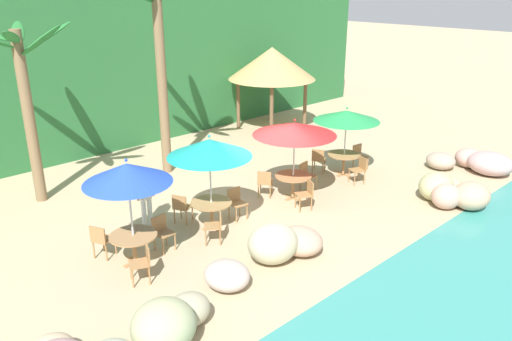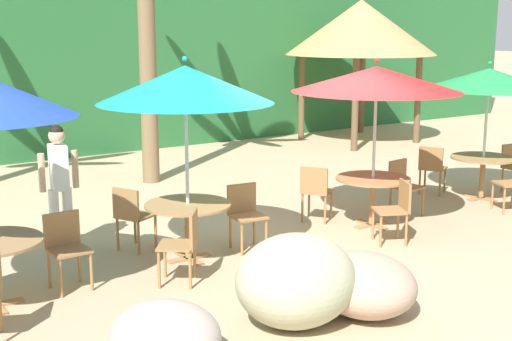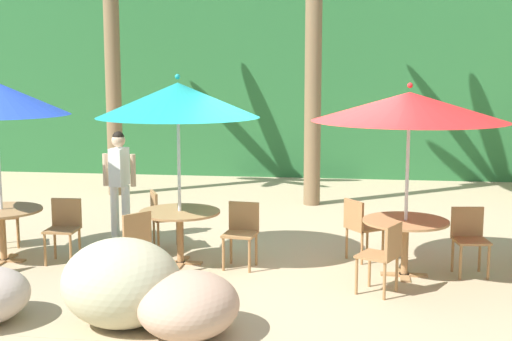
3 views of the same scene
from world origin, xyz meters
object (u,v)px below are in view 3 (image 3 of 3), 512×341
Objects in this scene: dining_table_blue at (2,218)px; chair_teal_left at (132,239)px; chair_blue_seaward at (64,225)px; umbrella_teal at (178,100)px; dining_table_teal at (180,220)px; chair_teal_inland at (162,215)px; palm_tree_nearest at (110,24)px; umbrella_red at (409,107)px; waiter_in_white at (119,177)px; chair_teal_seaward at (242,229)px; chair_red_inland at (360,225)px; dining_table_red at (405,230)px; chair_red_seaward at (469,236)px; chair_red_left at (384,253)px.

dining_table_blue is 1.26× the size of chair_teal_left.
umbrella_teal is at bearing 3.19° from chair_blue_seaward.
chair_teal_left is (2.02, -0.52, -0.10)m from dining_table_blue.
chair_teal_inland reaches higher than dining_table_teal.
dining_table_teal is (-0.00, -0.00, -1.63)m from umbrella_teal.
palm_tree_nearest is at bearing 110.94° from chair_teal_left.
umbrella_red reaches higher than waiter_in_white.
chair_teal_seaward is 6.75m from palm_tree_nearest.
chair_red_inland is 0.17× the size of palm_tree_nearest.
chair_teal_left is at bearing -150.89° from chair_teal_seaward.
chair_blue_seaward and chair_teal_left have the same top height.
chair_red_inland reaches higher than dining_table_teal.
chair_red_seaward reaches higher than dining_table_red.
chair_red_seaward is 8.63m from palm_tree_nearest.
chair_red_left is at bearing -19.66° from umbrella_teal.
palm_tree_nearest is at bearing 137.76° from dining_table_red.
chair_teal_seaward is at bearing 175.90° from dining_table_red.
chair_red_seaward is (0.83, 0.21, -1.67)m from umbrella_red.
palm_tree_nearest reaches higher than dining_table_red.
umbrella_red is 2.86× the size of chair_red_left.
chair_red_left is (4.32, -0.88, 0.00)m from chair_blue_seaward.
chair_red_inland is 1.00× the size of chair_red_left.
dining_table_red is at bearing -17.77° from waiter_in_white.
palm_tree_nearest is (-2.61, 4.93, 1.29)m from umbrella_teal.
waiter_in_white is (-1.24, 1.20, 0.37)m from dining_table_teal.
umbrella_teal is 1.63m from dining_table_teal.
chair_red_left is at bearing -27.29° from chair_teal_seaward.
chair_blue_seaward is at bearing -172.12° from chair_red_inland.
umbrella_teal reaches higher than chair_red_inland.
chair_red_seaward is 1.00× the size of chair_red_inland.
waiter_in_white is (-4.25, 1.36, -1.20)m from umbrella_red.
waiter_in_white reaches higher than dining_table_teal.
dining_table_teal is 1.26× the size of chair_teal_inland.
waiter_in_white is at bearing 167.19° from chair_red_seaward.
chair_teal_inland is (-0.45, 0.72, -1.73)m from umbrella_teal.
chair_red_left reaches higher than dining_table_red.
dining_table_blue is 1.26× the size of chair_red_seaward.
umbrella_red reaches higher than dining_table_teal.
chair_teal_inland is at bearing 90.57° from chair_teal_left.
dining_table_red is (3.44, 0.57, 0.10)m from chair_teal_left.
chair_red_inland is at bearing -11.15° from waiter_in_white.
waiter_in_white reaches higher than dining_table_red.
palm_tree_nearest reaches higher than chair_blue_seaward.
chair_blue_seaward is 5.94m from palm_tree_nearest.
dining_table_teal is at bearing 3.19° from chair_blue_seaward.
chair_teal_inland reaches higher than dining_table_blue.
chair_blue_seaward is 1.00× the size of chair_red_seaward.
palm_tree_nearest reaches higher than chair_red_inland.
chair_teal_left is at bearing -120.99° from dining_table_teal.
chair_teal_inland is 1.03m from waiter_in_white.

